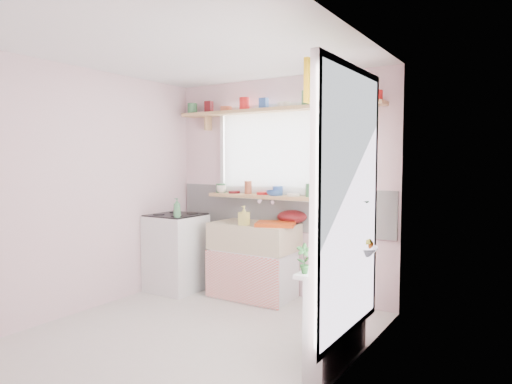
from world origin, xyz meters
The scene contains 19 objects.
room centered at (0.66, 0.86, 1.37)m, with size 3.20×3.20×3.20m.
sink_unit centered at (-0.15, 1.29, 0.43)m, with size 0.95×0.65×1.11m.
cooker centered at (-1.10, 1.05, 0.46)m, with size 0.58×0.58×0.93m.
radiator_ledge centered at (1.30, 0.20, 0.40)m, with size 0.22×0.95×0.78m.
windowsill centered at (-0.15, 1.48, 1.14)m, with size 1.40×0.22×0.04m, color tan.
pine_shelf centered at (0.00, 1.47, 2.12)m, with size 2.52×0.24×0.04m, color tan.
shelf_crockery centered at (-0.02, 1.47, 2.19)m, with size 2.47×0.11×0.12m.
sill_crockery centered at (-0.17, 1.48, 1.22)m, with size 1.35×0.11×0.12m.
dish_tray centered at (0.16, 1.24, 0.87)m, with size 0.41×0.31×0.04m, color #CB4312.
colander centered at (0.22, 1.50, 0.93)m, with size 0.34×0.34×0.15m, color #580F12.
jade_plant centered at (1.21, 0.60, 1.07)m, with size 0.52×0.45×0.58m, color #245A25.
fruit_bowl centered at (1.33, 0.60, 0.81)m, with size 0.29×0.29×0.07m, color silver.
herb_pot centered at (1.21, -0.20, 0.88)m, with size 0.11×0.07×0.21m, color #255E26.
soap_bottle_sink centered at (-0.16, 1.10, 0.96)m, with size 0.10×0.10×0.21m, color #D0C45C.
sill_cup centered at (-0.71, 1.45, 1.21)m, with size 0.12×0.12×0.10m, color white.
sill_bowl centered at (0.04, 1.42, 1.19)m, with size 0.19×0.19×0.06m, color #335CA6.
shelf_vase centered at (0.78, 1.52, 2.22)m, with size 0.14×0.14×0.15m, color #B04136.
cooker_bottle centered at (-0.88, 0.83, 1.02)m, with size 0.08×0.08×0.22m, color #458B57.
fruit centered at (1.34, 0.61, 0.87)m, with size 0.20×0.14×0.10m.
Camera 1 is at (2.58, -3.01, 1.56)m, focal length 32.00 mm.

